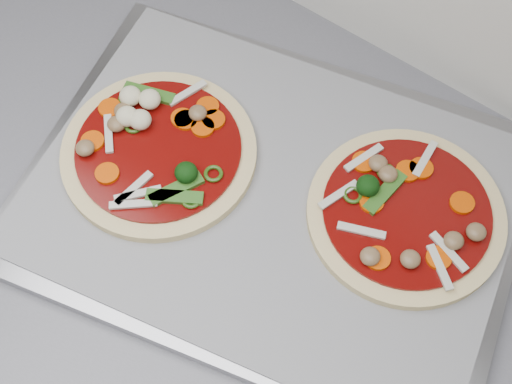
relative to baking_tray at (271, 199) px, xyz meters
The scene contains 4 objects.
baking_tray is the anchor object (origin of this frame).
parchment 0.01m from the baking_tray, ahead, with size 0.48×0.35×0.00m, color gray.
pizza_left 0.13m from the baking_tray, 165.87° to the right, with size 0.22×0.22×0.04m.
pizza_right 0.14m from the baking_tray, 25.64° to the left, with size 0.24×0.24×0.03m.
Camera 1 is at (-0.39, 1.06, 1.56)m, focal length 50.00 mm.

